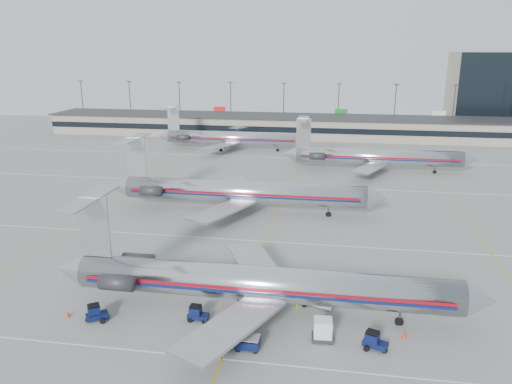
% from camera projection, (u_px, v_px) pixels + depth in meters
% --- Properties ---
extents(ground, '(260.00, 260.00, 0.00)m').
position_uv_depth(ground, '(255.00, 272.00, 60.65)').
color(ground, gray).
rests_on(ground, ground).
extents(apron_markings, '(160.00, 0.15, 0.02)m').
position_uv_depth(apron_markings, '(267.00, 241.00, 70.13)').
color(apron_markings, silver).
rests_on(apron_markings, ground).
extents(terminal, '(162.00, 17.00, 6.25)m').
position_uv_depth(terminal, '(308.00, 126.00, 152.66)').
color(terminal, gray).
rests_on(terminal, ground).
extents(light_mast_row, '(163.60, 0.40, 15.28)m').
position_uv_depth(light_mast_row, '(311.00, 104.00, 164.46)').
color(light_mast_row, '#38383D').
rests_on(light_mast_row, ground).
extents(distant_building, '(30.00, 20.00, 25.00)m').
position_uv_depth(distant_building, '(497.00, 90.00, 168.87)').
color(distant_building, tan).
rests_on(distant_building, ground).
extents(jet_foreground, '(44.93, 26.45, 11.76)m').
position_uv_depth(jet_foreground, '(255.00, 283.00, 50.26)').
color(jet_foreground, silver).
rests_on(jet_foreground, ground).
extents(jet_second_row, '(46.36, 27.30, 12.13)m').
position_uv_depth(jet_second_row, '(238.00, 191.00, 81.93)').
color(jet_second_row, silver).
rests_on(jet_second_row, ground).
extents(jet_third_row, '(42.01, 25.84, 11.49)m').
position_uv_depth(jet_third_row, '(374.00, 156.00, 109.30)').
color(jet_third_row, silver).
rests_on(jet_third_row, ground).
extents(jet_back_row, '(41.42, 25.48, 11.33)m').
position_uv_depth(jet_back_row, '(229.00, 138.00, 132.50)').
color(jet_back_row, silver).
rests_on(jet_back_row, ground).
extents(tug_left, '(2.35, 2.08, 1.73)m').
position_uv_depth(tug_left, '(96.00, 313.00, 49.55)').
color(tug_left, '#0A1139').
rests_on(tug_left, ground).
extents(tug_center, '(2.09, 1.12, 1.67)m').
position_uv_depth(tug_center, '(197.00, 314.00, 49.53)').
color(tug_center, '#0A1139').
rests_on(tug_center, ground).
extents(tug_right, '(2.42, 1.82, 1.76)m').
position_uv_depth(tug_right, '(374.00, 341.00, 44.82)').
color(tug_right, '#0A1139').
rests_on(tug_right, ground).
extents(cart_inner, '(2.50, 2.04, 1.24)m').
position_uv_depth(cart_inner, '(213.00, 337.00, 45.72)').
color(cart_inner, '#0A1139').
rests_on(cart_inner, ground).
extents(cart_outer, '(2.18, 1.52, 1.22)m').
position_uv_depth(cart_outer, '(248.00, 343.00, 44.89)').
color(cart_outer, '#0A1139').
rests_on(cart_outer, ground).
extents(uld_container, '(2.11, 1.80, 2.11)m').
position_uv_depth(uld_container, '(323.00, 330.00, 46.15)').
color(uld_container, '#2D2D30').
rests_on(uld_container, ground).
extents(belt_loader, '(4.42, 2.53, 2.26)m').
position_uv_depth(belt_loader, '(318.00, 300.00, 52.46)').
color(belt_loader, gray).
rests_on(belt_loader, ground).
extents(ramp_worker_near, '(0.65, 0.67, 1.55)m').
position_uv_depth(ramp_worker_near, '(298.00, 302.00, 51.80)').
color(ramp_worker_near, '#CFE715').
rests_on(ramp_worker_near, ground).
extents(ramp_worker_far, '(0.93, 0.79, 1.67)m').
position_uv_depth(ramp_worker_far, '(325.00, 302.00, 51.64)').
color(ramp_worker_far, '#8BDF15').
rests_on(ramp_worker_far, ground).
extents(cone_right, '(0.49, 0.49, 0.65)m').
position_uv_depth(cone_right, '(405.00, 335.00, 46.67)').
color(cone_right, red).
rests_on(cone_right, ground).
extents(cone_left, '(0.58, 0.58, 0.62)m').
position_uv_depth(cone_left, '(68.00, 314.00, 50.37)').
color(cone_left, red).
rests_on(cone_left, ground).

